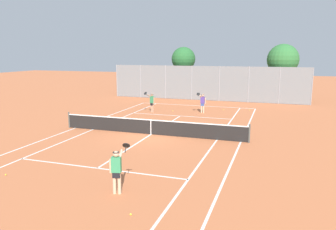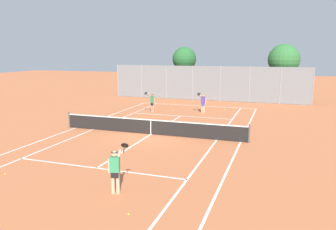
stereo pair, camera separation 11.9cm
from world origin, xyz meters
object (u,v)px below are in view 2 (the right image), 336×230
at_px(player_near_side, 115,169).
at_px(tennis_net, 151,126).
at_px(loose_tennis_ball_2, 173,111).
at_px(player_far_left, 152,102).
at_px(player_far_right, 203,102).
at_px(loose_tennis_ball_4, 250,110).
at_px(tree_behind_left, 184,60).
at_px(loose_tennis_ball_1, 129,214).
at_px(loose_tennis_ball_0, 224,110).
at_px(loose_tennis_ball_3, 5,174).
at_px(tree_behind_right, 283,60).

bearing_deg(player_near_side, tennis_net, 103.55).
relative_size(player_near_side, loose_tennis_ball_2, 26.88).
distance_m(player_far_left, player_far_right, 4.28).
relative_size(tennis_net, loose_tennis_ball_2, 181.82).
height_order(player_far_left, loose_tennis_ball_4, player_far_left).
xyz_separation_m(player_far_right, tree_behind_left, (-4.54, 9.85, 3.28)).
xyz_separation_m(player_far_right, loose_tennis_ball_1, (1.79, -18.06, -0.89)).
xyz_separation_m(tennis_net, player_near_side, (2.04, -8.48, 0.42)).
distance_m(tennis_net, loose_tennis_ball_2, 8.42).
distance_m(loose_tennis_ball_0, tree_behind_left, 10.72).
xyz_separation_m(tennis_net, loose_tennis_ball_1, (3.19, -9.80, -0.48)).
xyz_separation_m(player_far_right, loose_tennis_ball_4, (3.68, 2.57, -0.89)).
bearing_deg(tree_behind_left, loose_tennis_ball_3, -90.04).
height_order(player_far_left, loose_tennis_ball_1, player_far_left).
distance_m(player_near_side, loose_tennis_ball_0, 18.80).
bearing_deg(player_near_side, tree_behind_left, 101.04).
bearing_deg(loose_tennis_ball_4, player_far_right, -145.07).
height_order(tennis_net, loose_tennis_ball_3, tennis_net).
bearing_deg(player_far_right, loose_tennis_ball_3, -105.33).
relative_size(loose_tennis_ball_1, loose_tennis_ball_3, 1.00).
bearing_deg(player_near_side, loose_tennis_ball_4, 81.06).
relative_size(player_far_right, loose_tennis_ball_4, 26.88).
bearing_deg(loose_tennis_ball_1, tree_behind_left, 102.79).
height_order(loose_tennis_ball_4, tree_behind_right, tree_behind_right).
xyz_separation_m(loose_tennis_ball_0, loose_tennis_ball_3, (-6.05, -18.66, 0.00)).
relative_size(tennis_net, loose_tennis_ball_0, 181.82).
height_order(player_near_side, player_far_left, same).
bearing_deg(tree_behind_left, loose_tennis_ball_4, -41.52).
relative_size(player_far_left, loose_tennis_ball_1, 26.88).
xyz_separation_m(tennis_net, player_far_left, (-2.74, 7.18, 0.42)).
bearing_deg(loose_tennis_ball_1, player_near_side, 130.93).
bearing_deg(player_far_left, player_near_side, -73.00).
bearing_deg(loose_tennis_ball_2, player_far_right, -1.25).
height_order(player_near_side, loose_tennis_ball_2, player_near_side).
xyz_separation_m(player_far_right, loose_tennis_ball_2, (-2.63, 0.06, -0.89)).
distance_m(player_far_left, loose_tennis_ball_2, 2.09).
xyz_separation_m(loose_tennis_ball_0, loose_tennis_ball_4, (2.19, 0.54, 0.00)).
bearing_deg(player_far_left, player_far_right, 14.53).
xyz_separation_m(loose_tennis_ball_1, loose_tennis_ball_4, (1.89, 20.63, 0.00)).
distance_m(loose_tennis_ball_2, tree_behind_right, 13.66).
height_order(tennis_net, player_far_left, player_far_left).
height_order(player_far_right, loose_tennis_ball_4, player_far_right).
relative_size(tennis_net, loose_tennis_ball_1, 181.82).
relative_size(tennis_net, tree_behind_right, 2.03).
bearing_deg(loose_tennis_ball_1, player_far_left, 109.27).
bearing_deg(player_far_right, loose_tennis_ball_4, 34.93).
height_order(loose_tennis_ball_3, tree_behind_right, tree_behind_right).
distance_m(player_near_side, loose_tennis_ball_4, 19.56).
height_order(player_near_side, loose_tennis_ball_4, player_near_side).
xyz_separation_m(player_near_side, tree_behind_left, (-5.19, 26.58, 3.28)).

